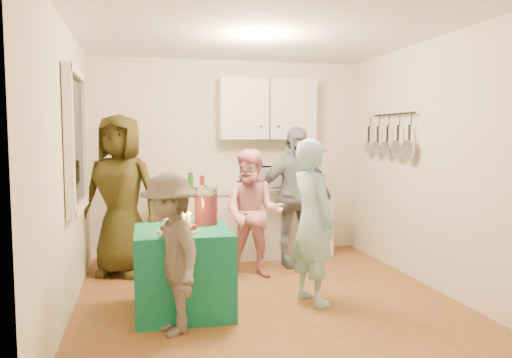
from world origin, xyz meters
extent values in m
plane|color=brown|center=(0.00, 0.00, 0.00)|extent=(4.00, 4.00, 0.00)
plane|color=white|center=(0.00, 0.00, 2.60)|extent=(4.00, 4.00, 0.00)
plane|color=silver|center=(0.00, 2.00, 1.30)|extent=(3.60, 3.60, 0.00)
plane|color=silver|center=(-1.80, 0.00, 1.30)|extent=(4.00, 4.00, 0.00)
plane|color=silver|center=(1.80, 0.00, 1.30)|extent=(4.00, 4.00, 0.00)
cube|color=black|center=(-1.77, 0.30, 1.55)|extent=(0.04, 1.00, 1.20)
cube|color=white|center=(0.20, 1.70, 0.43)|extent=(2.20, 0.58, 0.86)
cube|color=beige|center=(0.20, 1.70, 0.89)|extent=(2.24, 0.62, 0.05)
cube|color=white|center=(0.50, 1.85, 1.95)|extent=(1.30, 0.30, 0.80)
cube|color=black|center=(1.72, 0.70, 1.60)|extent=(0.12, 1.00, 0.60)
imported|color=white|center=(0.51, 1.70, 1.05)|extent=(0.52, 0.36, 0.28)
cube|color=#0F694B|center=(-0.81, -0.21, 0.38)|extent=(0.86, 0.86, 0.76)
cylinder|color=#AE0D1C|center=(-0.57, 0.00, 0.93)|extent=(0.22, 0.22, 0.34)
imported|color=#9ED7E6|center=(0.41, -0.23, 0.79)|extent=(0.54, 0.66, 1.57)
imported|color=brown|center=(-1.40, 1.19, 0.92)|extent=(1.05, 0.88, 1.84)
imported|color=pink|center=(0.06, 0.74, 0.73)|extent=(0.86, 0.78, 1.45)
imported|color=black|center=(0.67, 1.14, 0.86)|extent=(1.05, 0.56, 1.71)
imported|color=#4E463E|center=(-0.95, -0.68, 0.65)|extent=(0.73, 0.95, 1.30)
camera|label=1|loc=(-1.17, -4.68, 1.60)|focal=35.00mm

